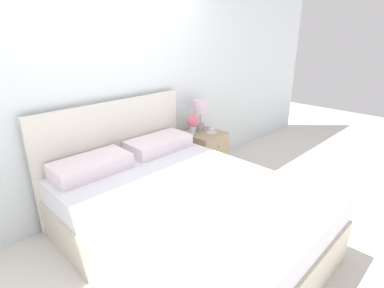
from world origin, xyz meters
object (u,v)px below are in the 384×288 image
(bed, at_px, (180,212))
(nightstand, at_px, (204,154))
(teacup, at_px, (212,131))
(flower_vase, at_px, (193,122))
(table_lamp, at_px, (201,109))

(bed, bearing_deg, nightstand, 33.39)
(bed, xyz_separation_m, nightstand, (1.14, 0.75, -0.01))
(nightstand, xyz_separation_m, teacup, (0.06, -0.07, 0.32))
(nightstand, distance_m, flower_vase, 0.48)
(bed, height_order, nightstand, bed)
(nightstand, distance_m, teacup, 0.33)
(bed, xyz_separation_m, flower_vase, (0.99, 0.80, 0.45))
(bed, relative_size, nightstand, 3.61)
(nightstand, bearing_deg, teacup, -46.28)
(nightstand, relative_size, table_lamp, 1.54)
(table_lamp, bearing_deg, flower_vase, -161.94)
(table_lamp, relative_size, flower_vase, 1.53)
(flower_vase, bearing_deg, teacup, -28.22)
(teacup, bearing_deg, bed, -150.38)
(flower_vase, height_order, teacup, flower_vase)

